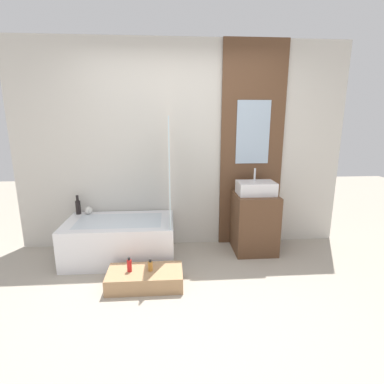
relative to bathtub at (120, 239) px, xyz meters
name	(u,v)px	position (x,y,z in m)	size (l,w,h in m)	color
ground_plane	(190,314)	(0.77, -1.15, -0.24)	(12.00, 12.00, 0.00)	#A39989
wall_tiled_back	(182,148)	(0.77, 0.43, 1.06)	(4.20, 0.06, 2.60)	beige
wall_wood_accent	(252,147)	(1.67, 0.38, 1.07)	(0.81, 0.04, 2.60)	brown
bathtub	(120,239)	(0.00, 0.00, 0.00)	(1.28, 0.76, 0.48)	white
glass_shower_screen	(169,171)	(0.61, -0.09, 0.84)	(0.01, 0.54, 1.21)	silver
wooden_step_bench	(145,278)	(0.34, -0.66, -0.16)	(0.76, 0.40, 0.17)	#A87F56
vanity_cabinet	(254,223)	(1.67, 0.10, 0.13)	(0.52, 0.52, 0.75)	brown
sink	(256,188)	(1.67, 0.10, 0.59)	(0.46, 0.31, 0.31)	white
vase_tall_dark	(78,206)	(-0.56, 0.30, 0.34)	(0.06, 0.06, 0.24)	black
vase_round_light	(89,210)	(-0.43, 0.28, 0.29)	(0.10, 0.10, 0.10)	silver
bottle_soap_primary	(129,265)	(0.19, -0.66, -0.01)	(0.05, 0.05, 0.15)	red
bottle_soap_secondary	(150,266)	(0.40, -0.66, -0.02)	(0.05, 0.05, 0.12)	#B2752D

